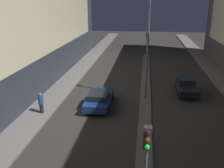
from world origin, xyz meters
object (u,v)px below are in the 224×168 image
car_left_lane (99,99)px  street_lamp (148,34)px  traffic_light_mid (147,41)px  pedestrian_on_left_sidewalk (41,103)px  car_right_lane (186,85)px  traffic_light_near (147,153)px

car_left_lane → street_lamp: bearing=28.3°
traffic_light_mid → car_left_lane: bearing=-104.4°
street_lamp → pedestrian_on_left_sidewalk: size_ratio=5.56×
street_lamp → car_right_lane: street_lamp is taller
street_lamp → car_left_lane: size_ratio=2.00×
car_left_lane → pedestrian_on_left_sidewalk: 4.80m
car_left_lane → car_right_lane: size_ratio=0.99×
traffic_light_mid → car_right_lane: size_ratio=0.91×
traffic_light_mid → pedestrian_on_left_sidewalk: size_ratio=2.54×
traffic_light_near → car_left_lane: bearing=109.3°
traffic_light_mid → street_lamp: street_lamp is taller
car_left_lane → pedestrian_on_left_sidewalk: pedestrian_on_left_sidewalk is taller
street_lamp → traffic_light_near: bearing=-90.0°
street_lamp → car_right_lane: size_ratio=1.99×
traffic_light_near → car_right_lane: bearing=75.9°
car_right_lane → pedestrian_on_left_sidewalk: bearing=-151.5°
street_lamp → car_right_lane: bearing=30.2°
traffic_light_near → car_right_lane: (3.91, 15.54, -2.48)m
pedestrian_on_left_sidewalk → street_lamp: bearing=27.7°
traffic_light_near → car_right_lane: traffic_light_near is taller
pedestrian_on_left_sidewalk → traffic_light_mid: bearing=64.8°
traffic_light_mid → car_left_lane: size_ratio=0.91×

